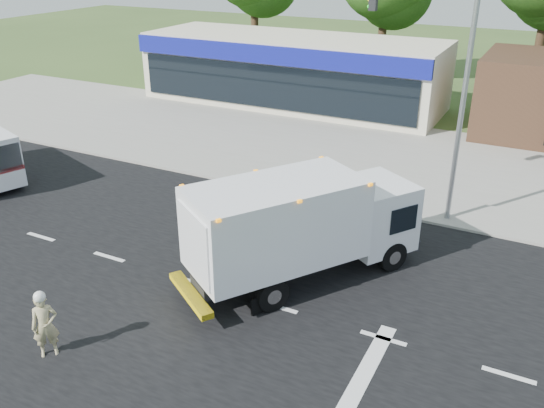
# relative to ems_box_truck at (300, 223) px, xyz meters

# --- Properties ---
(ground) EXTENTS (120.00, 120.00, 0.00)m
(ground) POSITION_rel_ems_box_truck_xyz_m (0.10, -1.63, -1.85)
(ground) COLOR #385123
(ground) RESTS_ON ground
(road_asphalt) EXTENTS (60.00, 14.00, 0.02)m
(road_asphalt) POSITION_rel_ems_box_truck_xyz_m (0.10, -1.63, -1.85)
(road_asphalt) COLOR black
(road_asphalt) RESTS_ON ground
(sidewalk) EXTENTS (60.00, 2.40, 0.12)m
(sidewalk) POSITION_rel_ems_box_truck_xyz_m (0.10, 6.57, -1.79)
(sidewalk) COLOR gray
(sidewalk) RESTS_ON ground
(parking_apron) EXTENTS (60.00, 9.00, 0.02)m
(parking_apron) POSITION_rel_ems_box_truck_xyz_m (0.10, 12.37, -1.84)
(parking_apron) COLOR gray
(parking_apron) RESTS_ON ground
(lane_markings) EXTENTS (55.20, 7.00, 0.01)m
(lane_markings) POSITION_rel_ems_box_truck_xyz_m (1.45, -2.98, -1.84)
(lane_markings) COLOR silver
(lane_markings) RESTS_ON road_asphalt
(ems_box_truck) EXTENTS (5.87, 7.27, 3.22)m
(ems_box_truck) POSITION_rel_ems_box_truck_xyz_m (0.00, 0.00, 0.00)
(ems_box_truck) COLOR black
(ems_box_truck) RESTS_ON ground
(emergency_worker) EXTENTS (0.71, 0.73, 1.80)m
(emergency_worker) POSITION_rel_ems_box_truck_xyz_m (-3.96, -5.91, -0.97)
(emergency_worker) COLOR tan
(emergency_worker) RESTS_ON ground
(retail_strip_mall) EXTENTS (18.00, 6.20, 4.00)m
(retail_strip_mall) POSITION_rel_ems_box_truck_xyz_m (-8.90, 18.30, 0.16)
(retail_strip_mall) COLOR beige
(retail_strip_mall) RESTS_ON ground
(traffic_signal_pole) EXTENTS (3.51, 0.25, 8.00)m
(traffic_signal_pole) POSITION_rel_ems_box_truck_xyz_m (2.45, 5.97, 3.07)
(traffic_signal_pole) COLOR gray
(traffic_signal_pole) RESTS_ON ground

